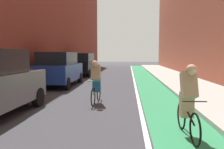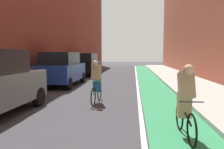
{
  "view_description": "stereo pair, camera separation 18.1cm",
  "coord_description": "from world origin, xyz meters",
  "px_view_note": "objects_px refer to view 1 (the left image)",
  "views": [
    {
      "loc": [
        1.52,
        3.09,
        1.8
      ],
      "look_at": [
        0.95,
        10.77,
        1.14
      ],
      "focal_mm": 35.94,
      "sensor_mm": 36.0,
      "label": 1
    },
    {
      "loc": [
        1.7,
        3.11,
        1.8
      ],
      "look_at": [
        0.95,
        10.77,
        1.14
      ],
      "focal_mm": 35.94,
      "sensor_mm": 36.0,
      "label": 2
    }
  ],
  "objects_px": {
    "parked_suv_black": "(83,64)",
    "cyclist_mid": "(188,101)",
    "cyclist_trailing": "(96,81)",
    "parked_suv_blue": "(59,69)"
  },
  "relations": [
    {
      "from": "parked_suv_black",
      "to": "cyclist_trailing",
      "type": "bearing_deg",
      "value": -76.0
    },
    {
      "from": "parked_suv_blue",
      "to": "parked_suv_black",
      "type": "height_order",
      "value": "same"
    },
    {
      "from": "parked_suv_blue",
      "to": "cyclist_mid",
      "type": "relative_size",
      "value": 2.57
    },
    {
      "from": "parked_suv_blue",
      "to": "cyclist_mid",
      "type": "xyz_separation_m",
      "value": [
        5.39,
        -7.94,
        -0.21
      ]
    },
    {
      "from": "parked_suv_black",
      "to": "cyclist_mid",
      "type": "xyz_separation_m",
      "value": [
        5.39,
        -14.86,
        -0.21
      ]
    },
    {
      "from": "parked_suv_black",
      "to": "cyclist_mid",
      "type": "bearing_deg",
      "value": -70.06
    },
    {
      "from": "parked_suv_blue",
      "to": "cyclist_trailing",
      "type": "bearing_deg",
      "value": -58.06
    },
    {
      "from": "parked_suv_black",
      "to": "cyclist_trailing",
      "type": "relative_size",
      "value": 2.62
    },
    {
      "from": "cyclist_mid",
      "to": "cyclist_trailing",
      "type": "relative_size",
      "value": 1.0
    },
    {
      "from": "cyclist_mid",
      "to": "cyclist_trailing",
      "type": "bearing_deg",
      "value": 127.11
    }
  ]
}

